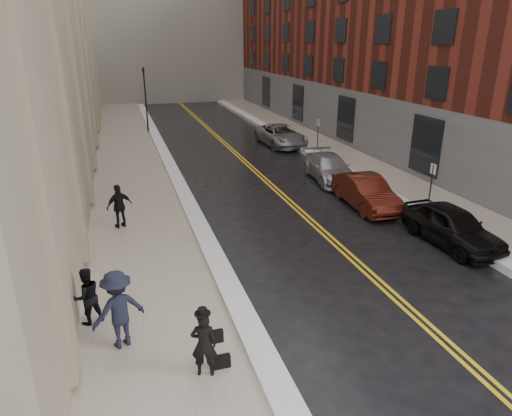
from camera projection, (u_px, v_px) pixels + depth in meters
ground at (356, 359)px, 11.05m from camera, size 160.00×160.00×0.00m
sidewalk_left at (133, 184)px, 24.14m from camera, size 4.00×64.00×0.15m
sidewalk_right at (360, 164)px, 27.82m from camera, size 3.00×64.00×0.15m
lane_stripe_a at (257, 174)px, 26.04m from camera, size 0.12×64.00×0.01m
lane_stripe_b at (261, 174)px, 26.10m from camera, size 0.12×64.00×0.01m
snow_ridge_left at (176, 179)px, 24.74m from camera, size 0.70×60.80×0.26m
snow_ridge_right at (333, 165)px, 27.29m from camera, size 0.85×60.80×0.30m
building_right at (427, 13)px, 33.29m from camera, size 14.00×50.00×18.00m
traffic_signal at (145, 95)px, 36.15m from camera, size 0.18×0.15×5.20m
parking_sign_near at (431, 183)px, 19.90m from camera, size 0.06×0.35×2.23m
parking_sign_far at (318, 132)px, 30.66m from camera, size 0.06×0.35×2.23m
car_black at (452, 226)px, 16.98m from camera, size 1.90×4.40×1.48m
car_maroon at (366, 192)px, 20.74m from camera, size 1.72×4.47×1.45m
car_silver_near at (329, 168)px, 24.75m from camera, size 2.39×4.89×1.37m
car_silver_far at (281, 135)px, 32.79m from camera, size 2.75×5.44×1.47m
pedestrian_main at (204, 344)px, 10.08m from camera, size 0.66×0.52×1.59m
pedestrian_a at (87, 296)px, 11.96m from camera, size 0.94×0.85×1.59m
pedestrian_b at (118, 309)px, 11.00m from camera, size 1.49×1.16×2.02m
pedestrian_c at (120, 206)px, 18.11m from camera, size 1.13×0.79×1.78m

